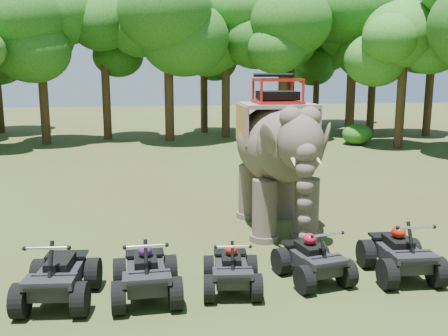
{
  "coord_description": "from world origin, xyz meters",
  "views": [
    {
      "loc": [
        -2.43,
        -11.95,
        4.5
      ],
      "look_at": [
        0.0,
        1.2,
        1.9
      ],
      "focal_mm": 40.0,
      "sensor_mm": 36.0,
      "label": 1
    }
  ],
  "objects_px": {
    "atv_0": "(58,269)",
    "atv_2": "(231,263)",
    "elephant": "(277,153)",
    "atv_1": "(146,266)",
    "atv_3": "(313,253)",
    "atv_4": "(401,247)"
  },
  "relations": [
    {
      "from": "atv_0",
      "to": "atv_2",
      "type": "relative_size",
      "value": 1.17
    },
    {
      "from": "elephant",
      "to": "atv_2",
      "type": "xyz_separation_m",
      "value": [
        -2.12,
        -3.98,
        -1.62
      ]
    },
    {
      "from": "elephant",
      "to": "atv_0",
      "type": "height_order",
      "value": "elephant"
    },
    {
      "from": "elephant",
      "to": "atv_1",
      "type": "distance_m",
      "value": 5.78
    },
    {
      "from": "atv_2",
      "to": "atv_3",
      "type": "relative_size",
      "value": 0.94
    },
    {
      "from": "atv_2",
      "to": "atv_3",
      "type": "distance_m",
      "value": 1.86
    },
    {
      "from": "atv_1",
      "to": "atv_4",
      "type": "bearing_deg",
      "value": 0.41
    },
    {
      "from": "atv_1",
      "to": "atv_2",
      "type": "distance_m",
      "value": 1.76
    },
    {
      "from": "atv_3",
      "to": "atv_4",
      "type": "bearing_deg",
      "value": -14.52
    },
    {
      "from": "atv_0",
      "to": "atv_4",
      "type": "xyz_separation_m",
      "value": [
        7.28,
        -0.07,
        -0.0
      ]
    },
    {
      "from": "atv_1",
      "to": "elephant",
      "type": "bearing_deg",
      "value": 45.83
    },
    {
      "from": "atv_0",
      "to": "atv_4",
      "type": "bearing_deg",
      "value": 6.71
    },
    {
      "from": "atv_2",
      "to": "atv_3",
      "type": "xyz_separation_m",
      "value": [
        1.85,
        0.19,
        0.04
      ]
    },
    {
      "from": "atv_0",
      "to": "atv_2",
      "type": "distance_m",
      "value": 3.46
    },
    {
      "from": "elephant",
      "to": "atv_3",
      "type": "bearing_deg",
      "value": -91.41
    },
    {
      "from": "atv_2",
      "to": "atv_4",
      "type": "height_order",
      "value": "atv_4"
    },
    {
      "from": "atv_1",
      "to": "atv_4",
      "type": "relative_size",
      "value": 0.98
    },
    {
      "from": "atv_0",
      "to": "atv_1",
      "type": "relative_size",
      "value": 1.03
    },
    {
      "from": "elephant",
      "to": "atv_3",
      "type": "xyz_separation_m",
      "value": [
        -0.27,
        -3.78,
        -1.58
      ]
    },
    {
      "from": "atv_3",
      "to": "atv_2",
      "type": "bearing_deg",
      "value": 176.44
    },
    {
      "from": "atv_1",
      "to": "atv_2",
      "type": "xyz_separation_m",
      "value": [
        1.75,
        0.04,
        -0.08
      ]
    },
    {
      "from": "elephant",
      "to": "atv_2",
      "type": "distance_m",
      "value": 4.79
    }
  ]
}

